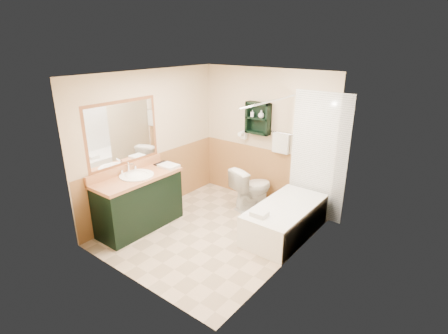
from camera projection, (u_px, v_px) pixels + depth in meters
floor at (212, 232)px, 5.48m from camera, size 3.00×3.00×0.00m
back_wall at (266, 137)px, 6.19m from camera, size 2.60×0.04×2.40m
left_wall at (150, 144)px, 5.82m from camera, size 0.04×3.00×2.40m
right_wall at (293, 181)px, 4.30m from camera, size 0.04×3.00×2.40m
ceiling at (209, 73)px, 4.64m from camera, size 2.60×3.00×0.04m
wainscot_left at (154, 183)px, 6.04m from camera, size 2.98×2.98×1.00m
wainscot_back at (263, 175)px, 6.40m from camera, size 2.58×2.58×1.00m
mirror_frame at (123, 133)px, 5.28m from camera, size 1.30×1.30×1.00m
mirror_glass at (123, 133)px, 5.28m from camera, size 1.20×1.20×0.90m
tile_right at (314, 174)px, 4.93m from camera, size 1.50×1.50×2.10m
tile_back at (318, 157)px, 5.62m from camera, size 0.95×0.95×2.10m
tile_accent at (319, 114)px, 4.65m from camera, size 1.50×1.50×0.10m
wall_shelf at (258, 118)px, 6.04m from camera, size 0.45×0.15×0.55m
hair_dryer at (244, 135)px, 6.35m from camera, size 0.10×0.24×0.18m
towel_bar at (282, 133)px, 5.88m from camera, size 0.40×0.06×0.40m
curtain_rod at (271, 101)px, 5.04m from camera, size 0.03×1.60×0.03m
shower_curtain at (275, 154)px, 5.46m from camera, size 1.05×1.05×1.70m
vanity at (139, 202)px, 5.47m from camera, size 0.59×1.39×0.88m
bathtub at (285, 219)px, 5.34m from camera, size 0.73×1.50×0.49m
toilet at (252, 188)px, 6.14m from camera, size 0.65×0.86×0.75m
counter_towel at (169, 166)px, 5.68m from camera, size 0.30×0.24×0.04m
vanity_book at (158, 157)px, 5.81m from camera, size 0.18×0.03×0.24m
tub_towel at (259, 214)px, 4.93m from camera, size 0.23×0.19×0.07m
soap_bottle_a at (252, 115)px, 6.09m from camera, size 0.09×0.13×0.05m
soap_bottle_b at (261, 115)px, 5.97m from camera, size 0.14×0.16×0.10m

